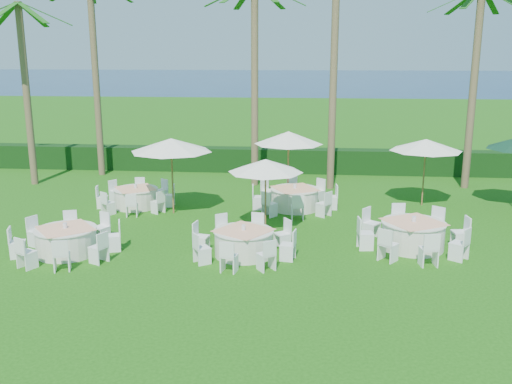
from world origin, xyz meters
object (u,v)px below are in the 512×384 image
(banquet_table_b, at_px, (244,242))
(banquet_table_d, at_px, (136,197))
(banquet_table_a, at_px, (66,240))
(umbrella_b, at_px, (266,166))
(umbrella_a, at_px, (171,145))
(umbrella_c, at_px, (289,138))
(banquet_table_e, at_px, (295,198))
(umbrella_d, at_px, (426,145))
(banquet_table_c, at_px, (413,234))

(banquet_table_b, bearing_deg, banquet_table_d, 133.69)
(banquet_table_a, xyz_separation_m, umbrella_b, (5.84, 2.75, 1.86))
(umbrella_a, height_order, umbrella_c, umbrella_c)
(banquet_table_d, bearing_deg, banquet_table_a, -95.55)
(banquet_table_d, xyz_separation_m, umbrella_c, (5.93, 1.24, 2.26))
(banquet_table_b, height_order, banquet_table_d, banquet_table_b)
(banquet_table_d, distance_m, banquet_table_e, 6.24)
(banquet_table_d, relative_size, umbrella_d, 1.08)
(banquet_table_a, bearing_deg, umbrella_b, 25.18)
(umbrella_d, bearing_deg, umbrella_b, -146.34)
(banquet_table_a, relative_size, banquet_table_e, 0.96)
(banquet_table_a, height_order, umbrella_a, umbrella_a)
(umbrella_d, bearing_deg, banquet_table_e, -168.58)
(banquet_table_b, xyz_separation_m, banquet_table_d, (-4.84, 5.07, -0.02))
(banquet_table_b, xyz_separation_m, banquet_table_c, (5.18, 1.11, 0.04))
(banquet_table_a, distance_m, umbrella_c, 9.54)
(umbrella_d, bearing_deg, banquet_table_a, -150.35)
(banquet_table_c, height_order, umbrella_d, umbrella_d)
(umbrella_a, xyz_separation_m, umbrella_b, (3.65, -1.95, -0.33))
(banquet_table_b, distance_m, umbrella_c, 6.78)
(banquet_table_e, xyz_separation_m, umbrella_a, (-4.57, -1.01, 2.18))
(banquet_table_b, relative_size, umbrella_b, 1.26)
(banquet_table_e, bearing_deg, umbrella_d, 11.42)
(banquet_table_b, bearing_deg, umbrella_c, 80.17)
(banquet_table_c, bearing_deg, banquet_table_e, 131.67)
(banquet_table_b, distance_m, banquet_table_e, 5.54)
(umbrella_a, distance_m, umbrella_c, 4.70)
(banquet_table_c, height_order, umbrella_a, umbrella_a)
(banquet_table_d, bearing_deg, umbrella_b, -26.69)
(umbrella_d, bearing_deg, banquet_table_d, -173.38)
(banquet_table_b, xyz_separation_m, umbrella_c, (1.09, 6.31, 2.24))
(banquet_table_c, distance_m, banquet_table_d, 10.77)
(banquet_table_e, xyz_separation_m, umbrella_d, (5.06, 1.02, 2.00))
(banquet_table_c, distance_m, banquet_table_e, 5.69)
(umbrella_a, height_order, umbrella_d, umbrella_a)
(banquet_table_d, bearing_deg, banquet_table_e, 2.65)
(banquet_table_c, distance_m, umbrella_c, 6.97)
(banquet_table_e, height_order, umbrella_b, umbrella_b)
(banquet_table_a, bearing_deg, umbrella_c, 45.86)
(banquet_table_b, bearing_deg, umbrella_a, 126.14)
(banquet_table_a, distance_m, umbrella_b, 6.72)
(banquet_table_c, bearing_deg, umbrella_b, 164.70)
(umbrella_b, bearing_deg, umbrella_d, 33.66)
(umbrella_a, relative_size, umbrella_d, 1.08)
(banquet_table_d, bearing_deg, banquet_table_c, -21.56)
(banquet_table_d, xyz_separation_m, banquet_table_e, (6.24, 0.29, 0.04))
(banquet_table_d, distance_m, umbrella_c, 6.47)
(banquet_table_a, xyz_separation_m, banquet_table_c, (10.54, 1.46, 0.03))
(umbrella_a, bearing_deg, umbrella_c, 24.60)
(umbrella_c, bearing_deg, umbrella_d, 0.79)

